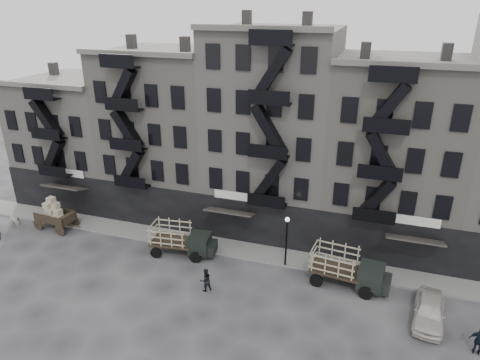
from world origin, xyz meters
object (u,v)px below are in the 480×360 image
(wagon, at_px, (53,211))
(pedestrian_mid, at_px, (206,280))
(car_east, at_px, (429,311))
(policeman, at_px, (480,341))
(horse, at_px, (14,222))
(stake_truck_east, at_px, (348,266))
(stake_truck_west, at_px, (181,237))

(wagon, bearing_deg, pedestrian_mid, -8.71)
(wagon, distance_m, car_east, 31.09)
(car_east, distance_m, policeman, 3.26)
(horse, bearing_deg, policeman, -88.00)
(horse, bearing_deg, stake_truck_east, -80.97)
(stake_truck_west, xyz_separation_m, car_east, (18.35, -2.30, -0.72))
(horse, relative_size, stake_truck_west, 0.32)
(stake_truck_west, distance_m, car_east, 18.51)
(horse, height_order, pedestrian_mid, pedestrian_mid)
(wagon, xyz_separation_m, policeman, (33.47, -4.73, -0.77))
(car_east, height_order, policeman, policeman)
(wagon, xyz_separation_m, stake_truck_west, (12.61, -0.35, -0.22))
(stake_truck_west, height_order, stake_truck_east, stake_truck_east)
(horse, height_order, stake_truck_east, stake_truck_east)
(stake_truck_east, xyz_separation_m, policeman, (7.83, -4.29, -0.64))
(stake_truck_west, relative_size, stake_truck_east, 0.94)
(horse, relative_size, pedestrian_mid, 1.00)
(wagon, xyz_separation_m, car_east, (30.96, -2.65, -0.94))
(wagon, distance_m, stake_truck_east, 25.64)
(stake_truck_west, height_order, policeman, stake_truck_west)
(stake_truck_east, distance_m, car_east, 5.82)
(stake_truck_east, height_order, car_east, stake_truck_east)
(horse, relative_size, stake_truck_east, 0.30)
(wagon, bearing_deg, horse, -152.87)
(stake_truck_west, distance_m, stake_truck_east, 13.03)
(horse, bearing_deg, stake_truck_west, -79.24)
(pedestrian_mid, bearing_deg, car_east, 142.73)
(policeman, bearing_deg, stake_truck_west, -0.40)
(horse, xyz_separation_m, pedestrian_mid, (19.60, -2.83, 0.14))
(stake_truck_west, bearing_deg, stake_truck_east, -6.64)
(stake_truck_west, bearing_deg, car_east, -13.39)
(wagon, relative_size, car_east, 0.82)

